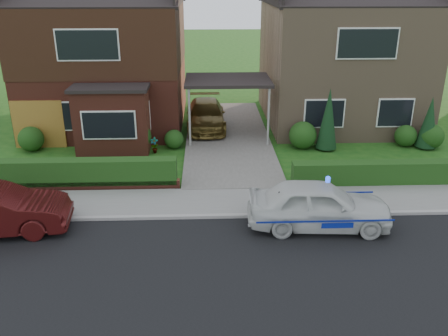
{
  "coord_description": "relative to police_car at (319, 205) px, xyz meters",
  "views": [
    {
      "loc": [
        -0.97,
        -10.05,
        7.0
      ],
      "look_at": [
        -0.45,
        3.5,
        1.5
      ],
      "focal_mm": 38.0,
      "sensor_mm": 36.0,
      "label": 1
    }
  ],
  "objects": [
    {
      "name": "potted_plant_a",
      "position": [
        -5.52,
        6.6,
        -0.38
      ],
      "size": [
        0.38,
        0.28,
        0.68
      ],
      "primitive_type": "imported",
      "rotation": [
        0.0,
        0.0,
        -0.11
      ],
      "color": "gray",
      "rests_on": "ground"
    },
    {
      "name": "garage_door",
      "position": [
        -10.57,
        7.56,
        0.33
      ],
      "size": [
        2.2,
        0.1,
        2.1
      ],
      "primitive_type": "cube",
      "color": "brown",
      "rests_on": "ground"
    },
    {
      "name": "dwarf_wall",
      "position": [
        -8.12,
        2.9,
        -0.54
      ],
      "size": [
        7.7,
        0.25,
        0.36
      ],
      "primitive_type": "cube",
      "color": "brown",
      "rests_on": "ground"
    },
    {
      "name": "shrub_right_mid",
      "position": [
        5.48,
        7.1,
        -0.24
      ],
      "size": [
        0.96,
        0.96,
        0.96
      ],
      "primitive_type": "sphere",
      "color": "#103310",
      "rests_on": "ground"
    },
    {
      "name": "house_right",
      "position": [
        3.48,
        11.59,
        2.94
      ],
      "size": [
        7.5,
        8.06,
        7.25
      ],
      "color": "#907358",
      "rests_on": "ground"
    },
    {
      "name": "ground",
      "position": [
        -2.32,
        -2.4,
        -0.72
      ],
      "size": [
        120.0,
        120.0,
        0.0
      ],
      "primitive_type": "plane",
      "color": "#184D14",
      "rests_on": "ground"
    },
    {
      "name": "shrub_right_near",
      "position": [
        0.88,
        7.0,
        -0.12
      ],
      "size": [
        1.2,
        1.2,
        1.2
      ],
      "primitive_type": "sphere",
      "color": "#103310",
      "rests_on": "ground"
    },
    {
      "name": "sidewalk",
      "position": [
        -2.32,
        1.7,
        -0.67
      ],
      "size": [
        60.0,
        2.0,
        0.1
      ],
      "primitive_type": "cube",
      "color": "slate",
      "rests_on": "ground"
    },
    {
      "name": "shrub_left_far",
      "position": [
        -10.82,
        7.1,
        -0.18
      ],
      "size": [
        1.08,
        1.08,
        1.08
      ],
      "primitive_type": "sphere",
      "color": "#103310",
      "rests_on": "ground"
    },
    {
      "name": "house_left",
      "position": [
        -8.1,
        11.5,
        3.09
      ],
      "size": [
        7.5,
        9.53,
        7.25
      ],
      "color": "brown",
      "rests_on": "ground"
    },
    {
      "name": "road",
      "position": [
        -2.32,
        -2.4,
        -0.72
      ],
      "size": [
        60.0,
        6.0,
        0.02
      ],
      "primitive_type": "cube",
      "color": "black",
      "rests_on": "ground"
    },
    {
      "name": "police_car",
      "position": [
        0.0,
        0.0,
        0.0
      ],
      "size": [
        3.88,
        4.31,
        1.6
      ],
      "rotation": [
        0.0,
        0.0,
        1.51
      ],
      "color": "silver",
      "rests_on": "ground"
    },
    {
      "name": "driveway_car",
      "position": [
        -3.32,
        9.85,
        0.05
      ],
      "size": [
        1.9,
        4.5,
        1.29
      ],
      "primitive_type": "imported",
      "rotation": [
        0.0,
        0.0,
        0.02
      ],
      "color": "brown",
      "rests_on": "driveway"
    },
    {
      "name": "conifer_a",
      "position": [
        1.88,
        6.8,
        0.58
      ],
      "size": [
        0.9,
        0.9,
        2.6
      ],
      "primitive_type": "cone",
      "color": "black",
      "rests_on": "ground"
    },
    {
      "name": "kerb",
      "position": [
        -2.32,
        0.65,
        -0.66
      ],
      "size": [
        60.0,
        0.16,
        0.12
      ],
      "primitive_type": "cube",
      "color": "#9E9993",
      "rests_on": "ground"
    },
    {
      "name": "shrub_right_far",
      "position": [
        6.48,
        6.8,
        -0.18
      ],
      "size": [
        1.08,
        1.08,
        1.08
      ],
      "primitive_type": "sphere",
      "color": "#103310",
      "rests_on": "ground"
    },
    {
      "name": "potted_plant_c",
      "position": [
        -6.99,
        3.6,
        -0.37
      ],
      "size": [
        0.5,
        0.5,
        0.7
      ],
      "primitive_type": "imported",
      "rotation": [
        0.0,
        0.0,
        1.23
      ],
      "color": "gray",
      "rests_on": "ground"
    },
    {
      "name": "driveway",
      "position": [
        -2.32,
        8.6,
        -0.66
      ],
      "size": [
        3.8,
        12.0,
        0.12
      ],
      "primitive_type": "cube",
      "color": "#666059",
      "rests_on": "ground"
    },
    {
      "name": "shrub_left_near",
      "position": [
        -4.72,
        7.2,
        -0.3
      ],
      "size": [
        0.84,
        0.84,
        0.84
      ],
      "primitive_type": "sphere",
      "color": "#103310",
      "rests_on": "ground"
    },
    {
      "name": "hedge_left",
      "position": [
        -8.12,
        3.05,
        -0.72
      ],
      "size": [
        7.5,
        0.55,
        0.9
      ],
      "primitive_type": "cube",
      "color": "#103310",
      "rests_on": "ground"
    },
    {
      "name": "shrub_left_mid",
      "position": [
        -6.32,
        6.9,
        -0.06
      ],
      "size": [
        1.32,
        1.32,
        1.32
      ],
      "primitive_type": "sphere",
      "color": "#103310",
      "rests_on": "ground"
    },
    {
      "name": "potted_plant_b",
      "position": [
        -6.89,
        3.6,
        -0.32
      ],
      "size": [
        0.56,
        0.52,
        0.8
      ],
      "primitive_type": "imported",
      "rotation": [
        0.0,
        0.0,
        1.08
      ],
      "color": "gray",
      "rests_on": "ground"
    },
    {
      "name": "carport_link",
      "position": [
        -2.32,
        8.55,
        1.94
      ],
      "size": [
        3.8,
        3.0,
        2.77
      ],
      "color": "black",
      "rests_on": "ground"
    },
    {
      "name": "hedge_right",
      "position": [
        3.48,
        2.95,
        -0.72
      ],
      "size": [
        7.5,
        0.55,
        0.8
      ],
      "primitive_type": "cube",
      "color": "#103310",
      "rests_on": "ground"
    },
    {
      "name": "conifer_b",
      "position": [
        6.28,
        6.8,
        0.38
      ],
      "size": [
        0.9,
        0.9,
        2.2
      ],
      "primitive_type": "cone",
      "color": "black",
      "rests_on": "ground"
    }
  ]
}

